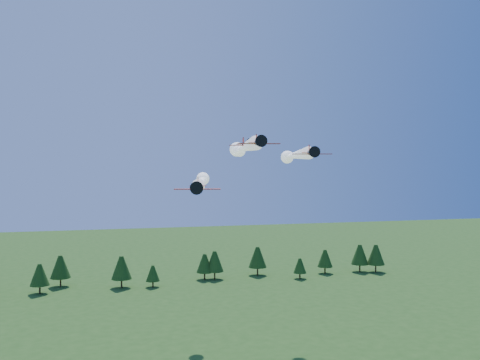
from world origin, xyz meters
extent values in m
cylinder|color=black|center=(-1.88, -9.90, 49.78)|extent=(1.85, 5.25, 0.96)
cone|color=black|center=(-2.40, -12.86, 49.78)|extent=(1.09, 1.01, 0.96)
cone|color=black|center=(-2.50, -13.43, 49.78)|extent=(0.49, 0.50, 0.42)
cylinder|color=black|center=(-2.53, -13.59, 49.78)|extent=(1.98, 0.39, 2.01)
cube|color=red|center=(-1.94, -10.27, 49.47)|extent=(7.19, 2.51, 0.11)
cube|color=red|center=(-1.28, -6.56, 49.83)|extent=(2.87, 1.29, 0.07)
cube|color=red|center=(-1.27, -6.46, 50.59)|extent=(0.24, 0.91, 1.39)
ellipsoid|color=#91BEE1|center=(-2.03, -10.74, 50.16)|extent=(0.88, 1.25, 0.60)
sphere|color=white|center=(4.92, 28.32, 49.78)|extent=(2.30, 2.30, 2.30)
sphere|color=white|center=(5.79, 33.20, 49.78)|extent=(3.00, 3.00, 3.00)
sphere|color=white|center=(6.66, 38.07, 49.78)|extent=(3.70, 3.70, 3.70)
cylinder|color=black|center=(-10.45, 0.14, 41.95)|extent=(2.37, 6.23, 1.13)
cone|color=black|center=(-11.18, -3.35, 41.95)|extent=(1.32, 1.23, 1.13)
cone|color=black|center=(-11.32, -4.02, 41.95)|extent=(0.59, 0.60, 0.50)
cylinder|color=black|center=(-11.36, -4.21, 41.95)|extent=(2.34, 0.53, 2.38)
cube|color=red|center=(-10.54, -0.30, 41.59)|extent=(8.53, 3.22, 0.14)
cube|color=red|center=(-9.63, 4.09, 42.01)|extent=(3.42, 1.62, 0.08)
cube|color=red|center=(-9.60, 4.20, 42.91)|extent=(0.32, 1.08, 1.64)
ellipsoid|color=#91BEE1|center=(-10.66, -0.85, 42.40)|extent=(1.08, 1.50, 0.71)
sphere|color=white|center=(-1.21, 44.27, 41.95)|extent=(2.30, 2.30, 2.30)
sphere|color=white|center=(-0.03, 49.88, 41.95)|extent=(3.00, 3.00, 3.00)
sphere|color=white|center=(1.14, 55.49, 41.95)|extent=(3.70, 3.70, 3.70)
cylinder|color=black|center=(11.67, -0.07, 48.37)|extent=(2.36, 5.57, 1.02)
cone|color=black|center=(10.87, -3.18, 48.37)|extent=(1.21, 1.14, 1.02)
cone|color=black|center=(10.71, -3.77, 48.37)|extent=(0.55, 0.55, 0.45)
cylinder|color=black|center=(10.67, -3.93, 48.37)|extent=(2.08, 0.57, 2.14)
cube|color=red|center=(11.56, -0.47, 48.04)|extent=(7.63, 3.21, 0.12)
cube|color=red|center=(12.57, 3.42, 48.42)|extent=(3.07, 1.57, 0.07)
cube|color=red|center=(12.59, 3.52, 49.23)|extent=(0.33, 0.96, 1.47)
ellipsoid|color=#91BEE1|center=(11.44, -0.96, 48.77)|extent=(1.01, 1.36, 0.63)
sphere|color=white|center=(22.21, 40.82, 48.37)|extent=(2.30, 2.30, 2.30)
sphere|color=white|center=(23.56, 46.05, 48.37)|extent=(3.00, 3.00, 3.00)
sphere|color=white|center=(24.91, 51.27, 48.37)|extent=(3.70, 3.70, 3.70)
cylinder|color=black|center=(0.73, 6.90, 50.14)|extent=(1.25, 5.23, 0.96)
cone|color=black|center=(0.56, 3.88, 50.14)|extent=(1.01, 0.92, 0.96)
cone|color=black|center=(0.53, 3.31, 50.14)|extent=(0.45, 0.46, 0.42)
cylinder|color=black|center=(0.52, 3.14, 50.14)|extent=(2.02, 0.15, 2.02)
cube|color=red|center=(0.71, 6.52, 49.83)|extent=(7.17, 1.69, 0.12)
cube|color=red|center=(0.92, 10.31, 50.18)|extent=(2.83, 0.97, 0.07)
cube|color=red|center=(0.92, 10.40, 50.95)|extent=(0.14, 0.92, 1.39)
ellipsoid|color=#91BEE1|center=(0.68, 6.04, 50.52)|extent=(0.75, 1.19, 0.60)
cylinder|color=#382314|center=(-8.43, 106.69, 1.14)|extent=(0.60, 0.60, 2.29)
cone|color=#1C3911|center=(-8.43, 106.69, 5.23)|extent=(5.23, 5.23, 5.88)
cylinder|color=#382314|center=(-19.92, 108.52, 1.66)|extent=(0.60, 0.60, 3.32)
cone|color=#1C3911|center=(-19.92, 108.52, 7.59)|extent=(7.59, 7.59, 8.54)
cylinder|color=#382314|center=(64.82, 113.78, 1.41)|extent=(0.60, 0.60, 2.82)
cone|color=#1C3911|center=(64.82, 113.78, 6.45)|extent=(6.45, 6.45, 7.25)
cylinder|color=#382314|center=(17.02, 114.30, 1.59)|extent=(0.60, 0.60, 3.18)
cone|color=#1C3911|center=(17.02, 114.30, 7.26)|extent=(7.26, 7.26, 8.17)
cylinder|color=#382314|center=(80.79, 113.26, 1.64)|extent=(0.60, 0.60, 3.28)
cone|color=#1C3911|center=(80.79, 113.26, 7.49)|extent=(7.49, 7.49, 8.43)
cylinder|color=#382314|center=(36.05, 117.63, 1.66)|extent=(0.60, 0.60, 3.31)
cone|color=#1C3911|center=(36.05, 117.63, 7.57)|extent=(7.57, 7.57, 8.52)
cylinder|color=#382314|center=(-42.20, 116.28, 1.65)|extent=(0.60, 0.60, 3.31)
cone|color=#1C3911|center=(-42.20, 116.28, 7.56)|extent=(7.56, 7.56, 8.51)
cylinder|color=#382314|center=(50.68, 106.65, 1.15)|extent=(0.60, 0.60, 2.31)
cone|color=#1C3911|center=(50.68, 106.65, 5.28)|extent=(5.28, 5.28, 5.94)
cylinder|color=#382314|center=(-48.60, 106.43, 1.49)|extent=(0.60, 0.60, 2.99)
cone|color=#1C3911|center=(-48.60, 106.43, 6.83)|extent=(6.83, 6.83, 7.68)
cylinder|color=#382314|center=(13.01, 114.77, 1.44)|extent=(0.60, 0.60, 2.88)
cone|color=#1C3911|center=(13.01, 114.77, 6.58)|extent=(6.58, 6.58, 7.41)
cylinder|color=#382314|center=(87.14, 110.92, 1.65)|extent=(0.60, 0.60, 3.30)
cone|color=#1C3911|center=(87.14, 110.92, 7.54)|extent=(7.54, 7.54, 8.48)
camera|label=1|loc=(-27.57, -95.37, 45.82)|focal=40.00mm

